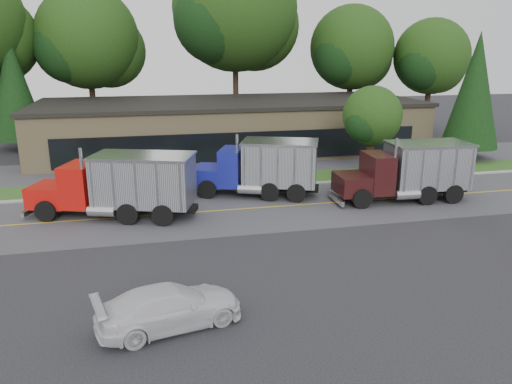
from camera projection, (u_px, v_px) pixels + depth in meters
ground at (298, 279)px, 19.29m from camera, size 140.00×140.00×0.00m
road at (249, 209)px, 27.73m from camera, size 60.00×8.00×0.02m
center_line at (249, 209)px, 27.73m from camera, size 60.00×0.12×0.01m
curb at (235, 189)px, 31.66m from camera, size 60.00×0.30×0.12m
grass_verge at (230, 182)px, 33.35m from camera, size 60.00×3.40×0.03m
far_parking at (219, 165)px, 38.03m from camera, size 60.00×7.00×0.02m
strip_mall at (230, 127)px, 43.53m from camera, size 32.00×12.00×4.00m
tree_far_b at (90, 43)px, 46.64m from camera, size 9.99×9.40×14.25m
tree_far_c at (237, 15)px, 48.93m from camera, size 12.96×12.19×18.48m
tree_far_d at (352, 52)px, 51.48m from camera, size 9.09×8.56×12.97m
tree_far_e at (432, 60)px, 51.54m from camera, size 8.17×7.69×11.66m
evergreen_left at (14, 86)px, 42.45m from camera, size 4.43×4.43×10.08m
evergreen_right at (475, 90)px, 38.93m from camera, size 4.36×4.36×9.92m
tree_verge at (373, 118)px, 34.47m from camera, size 4.33×4.08×6.18m
dump_truck_red at (122, 184)px, 25.91m from camera, size 8.95×5.11×3.36m
dump_truck_blue at (263, 166)px, 29.80m from camera, size 7.79×5.00×3.36m
dump_truck_maroon at (410, 170)px, 28.92m from camera, size 7.94×3.01×3.36m
rally_car at (170, 307)px, 15.84m from camera, size 4.97×2.94×1.35m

